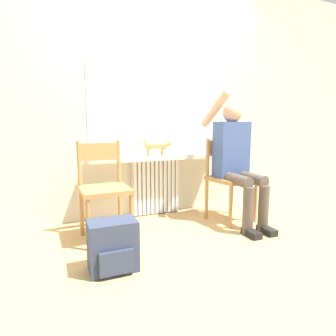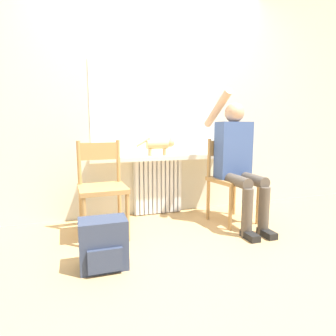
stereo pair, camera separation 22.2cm
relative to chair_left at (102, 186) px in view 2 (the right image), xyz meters
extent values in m
plane|color=tan|center=(0.67, -0.67, -0.46)|extent=(12.00, 12.00, 0.00)
cube|color=beige|center=(0.67, 0.56, 0.89)|extent=(7.00, 0.06, 2.70)
cube|color=white|center=(0.67, 0.50, -0.15)|extent=(0.55, 0.05, 0.64)
cube|color=white|center=(0.41, 0.45, -0.15)|extent=(0.04, 0.03, 0.61)
cube|color=white|center=(0.46, 0.45, -0.15)|extent=(0.04, 0.03, 0.61)
cube|color=white|center=(0.52, 0.45, -0.15)|extent=(0.04, 0.03, 0.61)
cube|color=white|center=(0.57, 0.45, -0.15)|extent=(0.04, 0.03, 0.61)
cube|color=white|center=(0.62, 0.45, -0.15)|extent=(0.04, 0.03, 0.61)
cube|color=white|center=(0.67, 0.45, -0.15)|extent=(0.04, 0.03, 0.61)
cube|color=white|center=(0.72, 0.45, -0.15)|extent=(0.04, 0.03, 0.61)
cube|color=white|center=(0.77, 0.45, -0.15)|extent=(0.04, 0.03, 0.61)
cube|color=white|center=(0.82, 0.45, -0.15)|extent=(0.04, 0.03, 0.61)
cube|color=white|center=(0.87, 0.45, -0.15)|extent=(0.04, 0.03, 0.61)
cube|color=white|center=(0.92, 0.45, -0.15)|extent=(0.04, 0.03, 0.61)
cube|color=silver|center=(0.67, 0.41, 0.20)|extent=(1.51, 0.24, 0.05)
cube|color=white|center=(0.67, 0.53, 0.72)|extent=(1.45, 0.01, 0.99)
cube|color=#B2844C|center=(0.00, -0.04, -0.01)|extent=(0.43, 0.43, 0.04)
cylinder|color=#B2844C|center=(-0.17, -0.23, -0.25)|extent=(0.04, 0.04, 0.43)
cylinder|color=#B2844C|center=(0.19, -0.21, -0.25)|extent=(0.04, 0.04, 0.43)
cylinder|color=#B2844C|center=(-0.19, 0.13, -0.25)|extent=(0.04, 0.04, 0.43)
cylinder|color=#B2844C|center=(0.17, 0.15, -0.25)|extent=(0.04, 0.04, 0.43)
cylinder|color=#B2844C|center=(-0.19, 0.13, 0.21)|extent=(0.04, 0.04, 0.40)
cylinder|color=#B2844C|center=(0.17, 0.15, 0.21)|extent=(0.04, 0.04, 0.40)
cube|color=#B2844C|center=(-0.01, 0.14, 0.31)|extent=(0.37, 0.04, 0.16)
cube|color=#B2844C|center=(1.33, -0.04, -0.01)|extent=(0.48, 0.48, 0.04)
cylinder|color=#B2844C|center=(1.18, -0.25, -0.25)|extent=(0.04, 0.04, 0.43)
cylinder|color=#B2844C|center=(1.54, -0.19, -0.25)|extent=(0.04, 0.04, 0.43)
cylinder|color=#B2844C|center=(1.12, 0.11, -0.25)|extent=(0.04, 0.04, 0.43)
cylinder|color=#B2844C|center=(1.48, 0.17, -0.25)|extent=(0.04, 0.04, 0.43)
cylinder|color=#B2844C|center=(1.12, 0.11, 0.21)|extent=(0.04, 0.04, 0.40)
cylinder|color=#B2844C|center=(1.48, 0.17, 0.21)|extent=(0.04, 0.04, 0.40)
cube|color=#B2844C|center=(1.30, 0.14, 0.31)|extent=(0.37, 0.09, 0.16)
cylinder|color=brown|center=(1.24, -0.23, 0.02)|extent=(0.11, 0.42, 0.11)
cylinder|color=brown|center=(1.42, -0.23, 0.02)|extent=(0.11, 0.42, 0.11)
cylinder|color=brown|center=(1.24, -0.44, -0.24)|extent=(0.10, 0.10, 0.45)
cylinder|color=brown|center=(1.42, -0.44, -0.24)|extent=(0.10, 0.10, 0.45)
cube|color=black|center=(1.24, -0.50, -0.43)|extent=(0.09, 0.20, 0.06)
cube|color=black|center=(1.42, -0.50, -0.43)|extent=(0.09, 0.20, 0.06)
cube|color=#3D5693|center=(1.33, -0.02, 0.29)|extent=(0.34, 0.20, 0.58)
sphere|color=tan|center=(1.33, -0.02, 0.67)|extent=(0.20, 0.20, 0.20)
cylinder|color=tan|center=(1.21, 0.12, 0.72)|extent=(0.08, 0.50, 0.38)
cylinder|color=#3D5693|center=(1.48, -0.06, 0.27)|extent=(0.08, 0.08, 0.46)
cylinder|color=#DBB77A|center=(0.63, 0.36, 0.34)|extent=(0.23, 0.10, 0.10)
sphere|color=#DBB77A|center=(0.77, 0.36, 0.36)|extent=(0.10, 0.10, 0.10)
cone|color=#DBB77A|center=(0.77, 0.34, 0.40)|extent=(0.03, 0.03, 0.03)
cone|color=#DBB77A|center=(0.77, 0.39, 0.40)|extent=(0.03, 0.03, 0.03)
cylinder|color=#DBB77A|center=(0.71, 0.34, 0.26)|extent=(0.03, 0.03, 0.07)
cylinder|color=#DBB77A|center=(0.71, 0.39, 0.26)|extent=(0.03, 0.03, 0.07)
cylinder|color=#DBB77A|center=(0.54, 0.34, 0.26)|extent=(0.03, 0.03, 0.07)
cylinder|color=#DBB77A|center=(0.54, 0.39, 0.26)|extent=(0.03, 0.03, 0.07)
cylinder|color=#DBB77A|center=(0.47, 0.36, 0.37)|extent=(0.15, 0.03, 0.10)
cube|color=#333D56|center=(-0.05, -0.61, -0.28)|extent=(0.33, 0.21, 0.36)
cube|color=#333D56|center=(-0.05, -0.73, -0.36)|extent=(0.23, 0.03, 0.16)
camera|label=1|loc=(-0.41, -2.47, 0.54)|focal=30.00mm
camera|label=2|loc=(-0.20, -2.55, 0.54)|focal=30.00mm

